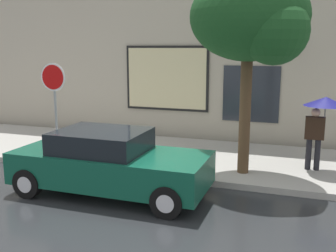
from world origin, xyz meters
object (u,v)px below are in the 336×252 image
Objects in this scene: parked_car at (109,163)px; fire_hydrant at (147,152)px; stop_sign at (54,91)px; street_tree at (254,20)px; pedestrian_with_umbrella at (322,111)px.

parked_car is 5.20× the size of fire_hydrant.
fire_hydrant is 0.31× the size of stop_sign.
stop_sign is (-5.25, -0.25, -1.77)m from street_tree.
stop_sign reaches higher than fire_hydrant.
stop_sign is at bearing -170.85° from pedestrian_with_umbrella.
stop_sign is at bearing 178.79° from fire_hydrant.
street_tree is (2.74, 1.94, 3.07)m from parked_car.
street_tree is 5.55m from stop_sign.
parked_car is 1.63× the size of stop_sign.
fire_hydrant is 4.43m from pedestrian_with_umbrella.
pedestrian_with_umbrella is at bearing 32.60° from parked_car.
fire_hydrant is 3.10m from stop_sign.
street_tree reaches higher than fire_hydrant.
fire_hydrant is at bearing -164.24° from pedestrian_with_umbrella.
street_tree is (-1.63, -0.86, 2.12)m from pedestrian_with_umbrella.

